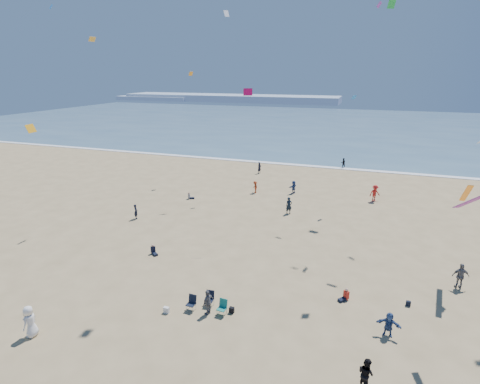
% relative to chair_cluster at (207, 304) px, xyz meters
% --- Properties ---
extents(ground, '(220.00, 220.00, 0.00)m').
position_rel_chair_cluster_xyz_m(ground, '(-0.87, -4.96, -0.50)').
color(ground, tan).
rests_on(ground, ground).
extents(ocean, '(220.00, 100.00, 0.06)m').
position_rel_chair_cluster_xyz_m(ocean, '(-0.87, 90.04, -0.47)').
color(ocean, '#476B84').
rests_on(ocean, ground).
extents(surf_line, '(220.00, 1.20, 0.08)m').
position_rel_chair_cluster_xyz_m(surf_line, '(-0.87, 40.04, -0.46)').
color(surf_line, white).
rests_on(surf_line, ground).
extents(headland_far, '(110.00, 20.00, 3.20)m').
position_rel_chair_cluster_xyz_m(headland_far, '(-60.87, 165.04, 1.10)').
color(headland_far, '#7A8EA8').
rests_on(headland_far, ground).
extents(headland_near, '(40.00, 14.00, 2.00)m').
position_rel_chair_cluster_xyz_m(headland_near, '(-100.87, 160.04, 0.50)').
color(headland_near, '#7A8EA8').
rests_on(headland_near, ground).
extents(standing_flyers, '(29.50, 47.09, 1.93)m').
position_rel_chair_cluster_xyz_m(standing_flyers, '(3.42, 14.70, 0.36)').
color(standing_flyers, black).
rests_on(standing_flyers, ground).
extents(seated_group, '(20.01, 31.86, 0.84)m').
position_rel_chair_cluster_xyz_m(seated_group, '(0.41, 1.54, -0.08)').
color(seated_group, silver).
rests_on(seated_group, ground).
extents(chair_cluster, '(2.64, 1.44, 1.00)m').
position_rel_chair_cluster_xyz_m(chair_cluster, '(0.00, 0.00, 0.00)').
color(chair_cluster, black).
rests_on(chair_cluster, ground).
extents(white_tote, '(0.35, 0.20, 0.40)m').
position_rel_chair_cluster_xyz_m(white_tote, '(-2.31, -1.05, -0.30)').
color(white_tote, white).
rests_on(white_tote, ground).
extents(black_backpack, '(0.30, 0.22, 0.38)m').
position_rel_chair_cluster_xyz_m(black_backpack, '(1.53, 0.29, -0.31)').
color(black_backpack, black).
rests_on(black_backpack, ground).
extents(navy_bag, '(0.28, 0.18, 0.34)m').
position_rel_chair_cluster_xyz_m(navy_bag, '(11.99, 4.68, -0.33)').
color(navy_bag, black).
rests_on(navy_bag, ground).
extents(kites_aloft, '(40.06, 36.20, 28.56)m').
position_rel_chair_cluster_xyz_m(kites_aloft, '(8.67, 8.66, 13.92)').
color(kites_aloft, green).
rests_on(kites_aloft, ground).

